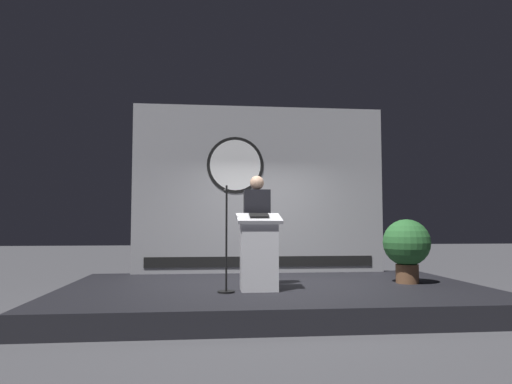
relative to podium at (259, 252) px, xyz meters
name	(u,v)px	position (x,y,z in m)	size (l,w,h in m)	color
ground_plane	(274,305)	(0.29, 0.51, -0.84)	(40.00, 40.00, 0.00)	#4C4C51
stage_platform	(274,295)	(0.29, 0.51, -0.69)	(6.40, 4.00, 0.30)	black
banner_display	(260,189)	(0.27, 2.36, 1.09)	(4.94, 0.12, 3.27)	#9E9EA3
podium	(259,252)	(0.00, 0.00, 0.00)	(0.64, 0.50, 1.11)	silver
speaker_person	(257,229)	(0.02, 0.48, 0.33)	(0.40, 0.26, 1.70)	black
microphone_stand	(226,255)	(-0.47, -0.10, -0.02)	(0.24, 0.49, 1.49)	black
potted_plant	(407,245)	(2.47, 0.57, 0.07)	(0.75, 0.75, 1.03)	brown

